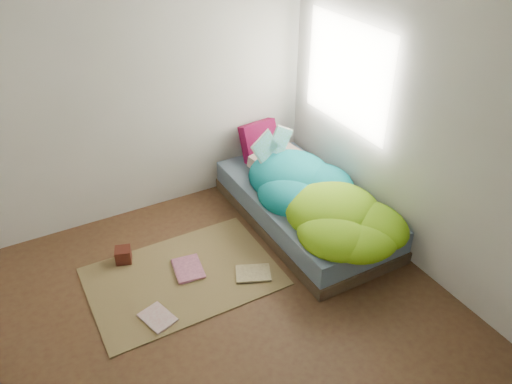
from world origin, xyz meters
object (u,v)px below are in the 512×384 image
pillow_magenta (260,141)px  floor_book_a (147,325)px  bed (304,208)px  wooden_box (123,255)px  floor_book_b (175,272)px  open_book (273,135)px

pillow_magenta → floor_book_a: pillow_magenta is taller
bed → wooden_box: size_ratio=14.66×
wooden_box → floor_book_b: size_ratio=0.42×
open_book → floor_book_b: open_book is taller
pillow_magenta → wooden_box: pillow_magenta is taller
bed → pillow_magenta: size_ratio=4.91×
pillow_magenta → bed: bearing=-95.1°
floor_book_a → pillow_magenta: bearing=21.2°
bed → floor_book_b: bed is taller
pillow_magenta → floor_book_b: (-1.39, -0.95, -0.52)m
wooden_box → floor_book_a: 0.84m
open_book → wooden_box: bearing=173.3°
pillow_magenta → floor_book_a: (-1.80, -1.41, -0.52)m
open_book → floor_book_b: (-1.31, -0.55, -0.78)m
wooden_box → floor_book_a: bearing=-94.6°
pillow_magenta → wooden_box: size_ratio=2.99×
bed → pillow_magenta: pillow_magenta is taller
floor_book_a → open_book: bearing=13.3°
floor_book_a → bed: bearing=0.1°
wooden_box → floor_book_b: wooden_box is taller
floor_book_a → floor_book_b: size_ratio=0.86×
bed → open_book: size_ratio=4.61×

